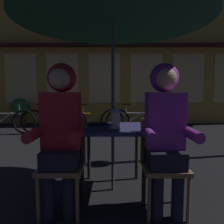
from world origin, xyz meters
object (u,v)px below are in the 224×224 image
at_px(bicycle_nearest, 5,121).
at_px(bicycle_fourth, 135,120).
at_px(bicycle_third, 92,121).
at_px(bicycle_second, 51,121).
at_px(patio_umbrella, 112,5).
at_px(potted_plant, 19,110).
at_px(lantern, 115,117).
at_px(chair_right, 162,159).
at_px(person_left_hooded, 60,123).
at_px(chair_left, 62,159).
at_px(book, 96,124).
at_px(person_right_hooded, 164,123).
at_px(cafe_table, 112,136).

bearing_deg(bicycle_nearest, bicycle_fourth, 1.91).
height_order(bicycle_nearest, bicycle_third, same).
distance_m(bicycle_second, bicycle_third, 1.11).
distance_m(patio_umbrella, bicycle_nearest, 4.66).
height_order(bicycle_nearest, potted_plant, potted_plant).
relative_size(lantern, bicycle_second, 0.14).
height_order(chair_right, bicycle_second, chair_right).
relative_size(lantern, person_left_hooded, 0.17).
height_order(chair_left, bicycle_nearest, chair_left).
bearing_deg(chair_right, book, 143.26).
height_order(bicycle_fourth, potted_plant, potted_plant).
xyz_separation_m(person_left_hooded, bicycle_nearest, (-2.39, 3.68, -0.50)).
bearing_deg(person_right_hooded, book, 140.27).
height_order(patio_umbrella, bicycle_nearest, patio_umbrella).
relative_size(patio_umbrella, person_right_hooded, 1.65).
relative_size(cafe_table, chair_left, 0.85).
bearing_deg(patio_umbrella, bicycle_fourth, 78.99).
distance_m(lantern, bicycle_third, 3.48).
bearing_deg(cafe_table, bicycle_fourth, 78.99).
distance_m(person_left_hooded, bicycle_second, 3.93).
bearing_deg(lantern, bicycle_second, 116.05).
bearing_deg(book, potted_plant, 110.67).
bearing_deg(bicycle_nearest, potted_plant, 97.64).
bearing_deg(book, bicycle_second, 102.17).
distance_m(chair_left, chair_right, 0.96).
xyz_separation_m(chair_right, bicycle_nearest, (-3.35, 3.62, -0.14)).
relative_size(chair_left, person_right_hooded, 0.62).
bearing_deg(lantern, cafe_table, 106.59).
bearing_deg(cafe_table, chair_left, -142.45).
bearing_deg(cafe_table, person_left_hooded, -138.43).
distance_m(patio_umbrella, potted_plant, 5.66).
bearing_deg(person_left_hooded, chair_left, 90.00).
bearing_deg(book, bicycle_nearest, 118.33).
relative_size(patio_umbrella, bicycle_third, 1.38).
xyz_separation_m(patio_umbrella, lantern, (0.03, -0.09, -1.20)).
relative_size(chair_right, bicycle_fourth, 0.52).
bearing_deg(person_left_hooded, bicycle_nearest, 122.96).
relative_size(lantern, bicycle_third, 0.14).
bearing_deg(cafe_table, chair_right, -37.55).
height_order(chair_right, person_right_hooded, person_right_hooded).
bearing_deg(chair_right, bicycle_third, 105.16).
height_order(chair_left, bicycle_fourth, chair_left).
bearing_deg(person_left_hooded, patio_umbrella, 41.57).
relative_size(cafe_table, person_right_hooded, 0.53).
bearing_deg(bicycle_second, potted_plant, 138.90).
relative_size(person_left_hooded, person_right_hooded, 1.00).
distance_m(cafe_table, lantern, 0.24).
bearing_deg(bicycle_fourth, chair_left, -106.90).
bearing_deg(bicycle_fourth, bicycle_third, -176.63).
height_order(chair_left, person_left_hooded, person_left_hooded).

